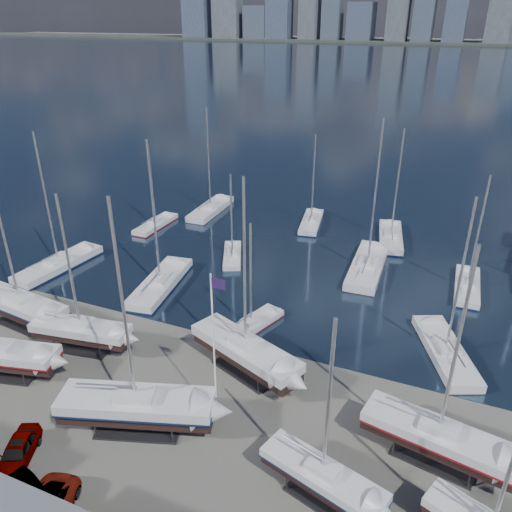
% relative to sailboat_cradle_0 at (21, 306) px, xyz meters
% --- Properties ---
extents(ground, '(1400.00, 1400.00, 0.00)m').
position_rel_sailboat_cradle_0_xyz_m(ground, '(21.67, -4.51, -2.12)').
color(ground, '#605E59').
rests_on(ground, ground).
extents(water, '(1400.00, 600.00, 0.40)m').
position_rel_sailboat_cradle_0_xyz_m(water, '(21.67, 305.49, -2.27)').
color(water, '#1B2B3F').
rests_on(water, ground).
extents(far_shore, '(1400.00, 80.00, 2.20)m').
position_rel_sailboat_cradle_0_xyz_m(far_shore, '(21.67, 565.49, -1.02)').
color(far_shore, '#2D332D').
rests_on(far_shore, ground).
extents(skyline, '(639.14, 43.80, 107.69)m').
position_rel_sailboat_cradle_0_xyz_m(skyline, '(13.84, 559.25, 36.97)').
color(skyline, '#475166').
rests_on(skyline, far_shore).
extents(sailboat_cradle_0, '(10.84, 4.12, 17.01)m').
position_rel_sailboat_cradle_0_xyz_m(sailboat_cradle_0, '(0.00, 0.00, 0.00)').
color(sailboat_cradle_0, '#2D2D33').
rests_on(sailboat_cradle_0, ground).
extents(sailboat_cradle_1, '(10.08, 4.92, 15.71)m').
position_rel_sailboat_cradle_0_xyz_m(sailboat_cradle_1, '(4.51, -6.43, -0.07)').
color(sailboat_cradle_1, '#2D2D33').
rests_on(sailboat_cradle_1, ground).
extents(sailboat_cradle_2, '(9.38, 3.92, 14.94)m').
position_rel_sailboat_cradle_0_xyz_m(sailboat_cradle_2, '(8.16, -0.96, -0.10)').
color(sailboat_cradle_2, '#2D2D33').
rests_on(sailboat_cradle_2, ground).
extents(sailboat_cradle_3, '(11.73, 6.54, 18.10)m').
position_rel_sailboat_cradle_0_xyz_m(sailboat_cradle_3, '(18.52, -7.16, 0.06)').
color(sailboat_cradle_3, '#2D2D33').
rests_on(sailboat_cradle_3, ground).
extents(sailboat_cradle_4, '(11.01, 6.69, 17.30)m').
position_rel_sailboat_cradle_0_xyz_m(sailboat_cradle_4, '(23.12, 1.88, 0.02)').
color(sailboat_cradle_4, '#2D2D33').
rests_on(sailboat_cradle_4, ground).
extents(sailboat_cradle_5, '(8.57, 4.53, 13.54)m').
position_rel_sailboat_cradle_0_xyz_m(sailboat_cradle_5, '(32.59, -7.71, -0.18)').
color(sailboat_cradle_5, '#2D2D33').
rests_on(sailboat_cradle_5, ground).
extents(sailboat_cradle_6, '(10.46, 4.60, 16.32)m').
position_rel_sailboat_cradle_0_xyz_m(sailboat_cradle_6, '(38.85, -1.73, -0.04)').
color(sailboat_cradle_6, '#2D2D33').
rests_on(sailboat_cradle_6, ground).
extents(sailboat_moored_0, '(4.40, 11.79, 17.21)m').
position_rel_sailboat_cradle_0_xyz_m(sailboat_moored_0, '(-5.43, 10.72, -1.81)').
color(sailboat_moored_0, black).
rests_on(sailboat_moored_0, water).
extents(sailboat_moored_1, '(2.53, 8.44, 12.54)m').
position_rel_sailboat_cradle_0_xyz_m(sailboat_moored_1, '(-1.95, 26.34, -1.81)').
color(sailboat_moored_1, black).
rests_on(sailboat_moored_1, water).
extents(sailboat_moored_2, '(3.39, 11.01, 16.50)m').
position_rel_sailboat_cradle_0_xyz_m(sailboat_moored_2, '(2.59, 34.75, -1.80)').
color(sailboat_moored_2, black).
rests_on(sailboat_moored_2, water).
extents(sailboat_moored_3, '(4.95, 12.01, 17.42)m').
position_rel_sailboat_cradle_0_xyz_m(sailboat_moored_3, '(8.41, 11.47, -1.81)').
color(sailboat_moored_3, black).
rests_on(sailboat_moored_3, water).
extents(sailboat_moored_4, '(5.00, 7.77, 11.41)m').
position_rel_sailboat_cradle_0_xyz_m(sailboat_moored_4, '(12.61, 21.40, -1.79)').
color(sailboat_moored_4, black).
rests_on(sailboat_moored_4, water).
extents(sailboat_moored_5, '(4.10, 9.52, 13.78)m').
position_rel_sailboat_cradle_0_xyz_m(sailboat_moored_5, '(18.48, 35.75, -1.82)').
color(sailboat_moored_5, black).
rests_on(sailboat_moored_5, water).
extents(sailboat_moored_6, '(4.49, 8.03, 11.57)m').
position_rel_sailboat_cradle_0_xyz_m(sailboat_moored_6, '(20.97, 7.97, -1.81)').
color(sailboat_moored_6, black).
rests_on(sailboat_moored_6, water).
extents(sailboat_moored_7, '(4.01, 12.56, 18.75)m').
position_rel_sailboat_cradle_0_xyz_m(sailboat_moored_7, '(28.91, 24.66, -1.80)').
color(sailboat_moored_7, black).
rests_on(sailboat_moored_7, water).
extents(sailboat_moored_8, '(4.80, 10.89, 15.74)m').
position_rel_sailboat_cradle_0_xyz_m(sailboat_moored_8, '(30.02, 34.62, -1.81)').
color(sailboat_moored_8, black).
rests_on(sailboat_moored_8, water).
extents(sailboat_moored_9, '(6.84, 10.71, 15.73)m').
position_rel_sailboat_cradle_0_xyz_m(sailboat_moored_9, '(38.71, 10.79, -1.80)').
color(sailboat_moored_9, black).
rests_on(sailboat_moored_9, water).
extents(sailboat_moored_10, '(2.79, 9.27, 13.78)m').
position_rel_sailboat_cradle_0_xyz_m(sailboat_moored_10, '(40.07, 24.32, -1.82)').
color(sailboat_moored_10, black).
rests_on(sailboat_moored_10, water).
extents(car_a, '(3.65, 5.08, 1.61)m').
position_rel_sailboat_cradle_0_xyz_m(car_a, '(12.64, -12.82, -1.32)').
color(car_a, gray).
rests_on(car_a, ground).
extents(car_b, '(4.63, 2.84, 1.44)m').
position_rel_sailboat_cradle_0_xyz_m(car_b, '(15.87, -15.07, -1.40)').
color(car_b, gray).
rests_on(car_b, ground).
extents(flagpole, '(1.10, 0.12, 12.52)m').
position_rel_sailboat_cradle_0_xyz_m(flagpole, '(23.53, -4.19, 5.12)').
color(flagpole, white).
rests_on(flagpole, ground).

